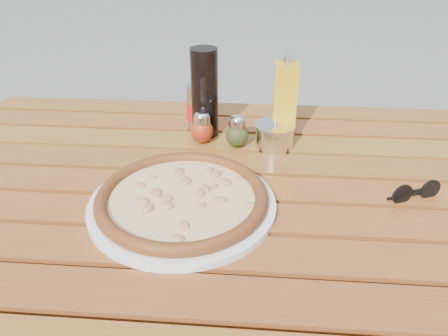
# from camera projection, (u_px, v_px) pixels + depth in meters

# --- Properties ---
(table) EXTENTS (1.40, 0.90, 0.75)m
(table) POSITION_uv_depth(u_px,v_px,m) (223.00, 214.00, 0.95)
(table) COLOR #38200C
(table) RESTS_ON ground
(plate) EXTENTS (0.42, 0.42, 0.01)m
(plate) POSITION_uv_depth(u_px,v_px,m) (182.00, 204.00, 0.84)
(plate) COLOR white
(plate) RESTS_ON table
(pizza) EXTENTS (0.42, 0.42, 0.03)m
(pizza) POSITION_uv_depth(u_px,v_px,m) (182.00, 198.00, 0.83)
(pizza) COLOR #FFE8B6
(pizza) RESTS_ON plate
(pepper_shaker) EXTENTS (0.06, 0.06, 0.08)m
(pepper_shaker) POSITION_uv_depth(u_px,v_px,m) (202.00, 128.00, 1.06)
(pepper_shaker) COLOR #B12F14
(pepper_shaker) RESTS_ON table
(oregano_shaker) EXTENTS (0.06, 0.06, 0.08)m
(oregano_shaker) POSITION_uv_depth(u_px,v_px,m) (237.00, 132.00, 1.04)
(oregano_shaker) COLOR #3E451B
(oregano_shaker) RESTS_ON table
(dark_bottle) EXTENTS (0.09, 0.09, 0.22)m
(dark_bottle) POSITION_uv_depth(u_px,v_px,m) (205.00, 93.00, 1.07)
(dark_bottle) COLOR black
(dark_bottle) RESTS_ON table
(soda_can) EXTENTS (0.09, 0.09, 0.12)m
(soda_can) POSITION_uv_depth(u_px,v_px,m) (200.00, 108.00, 1.12)
(soda_can) COLOR silver
(soda_can) RESTS_ON table
(olive_oil_cruet) EXTENTS (0.06, 0.06, 0.21)m
(olive_oil_cruet) POSITION_uv_depth(u_px,v_px,m) (285.00, 102.00, 1.05)
(olive_oil_cruet) COLOR #C29014
(olive_oil_cruet) RESTS_ON table
(parmesan_tin) EXTENTS (0.10, 0.10, 0.07)m
(parmesan_tin) POSITION_uv_depth(u_px,v_px,m) (275.00, 135.00, 1.05)
(parmesan_tin) COLOR silver
(parmesan_tin) RESTS_ON table
(sunglasses) EXTENTS (0.11, 0.06, 0.04)m
(sunglasses) POSITION_uv_depth(u_px,v_px,m) (415.00, 192.00, 0.86)
(sunglasses) COLOR black
(sunglasses) RESTS_ON table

